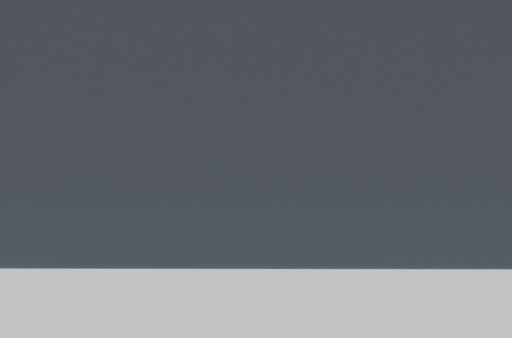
# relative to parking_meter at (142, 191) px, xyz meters

# --- Properties ---
(parking_meter) EXTENTS (0.18, 0.19, 1.58)m
(parking_meter) POSITION_rel_parking_meter_xyz_m (0.00, 0.00, 0.00)
(parking_meter) COLOR slate
(parking_meter) RESTS_ON sidewalk_curb
(pedestrian_at_meter) EXTENTS (0.58, 0.68, 1.57)m
(pedestrian_at_meter) POSITION_rel_parking_meter_xyz_m (0.66, 0.20, -0.27)
(pedestrian_at_meter) COLOR slate
(pedestrian_at_meter) RESTS_ON sidewalk_curb
(background_railing) EXTENTS (24.06, 0.06, 1.12)m
(background_railing) POSITION_rel_parking_meter_xyz_m (-0.00, 2.14, -0.37)
(background_railing) COLOR black
(background_railing) RESTS_ON sidewalk_curb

